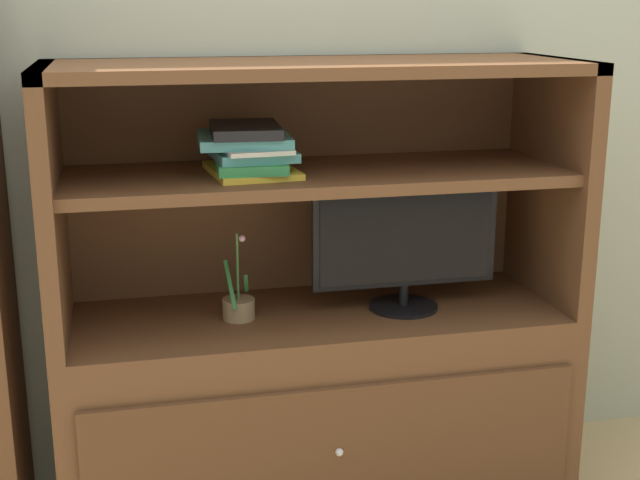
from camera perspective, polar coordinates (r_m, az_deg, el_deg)
painted_rear_wall at (r=3.01m, az=-1.73°, el=10.77°), size 6.00×0.10×2.80m
media_console at (r=2.90m, az=-0.24°, el=-8.18°), size 1.62×0.60×1.46m
tv_monitor at (r=2.80m, az=5.53°, el=-0.22°), size 0.60×0.22×0.41m
potted_plant at (r=2.76m, az=-5.29°, el=-4.33°), size 0.10×0.11×0.28m
magazine_stack at (r=2.66m, az=-4.67°, el=5.86°), size 0.30×0.35×0.15m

